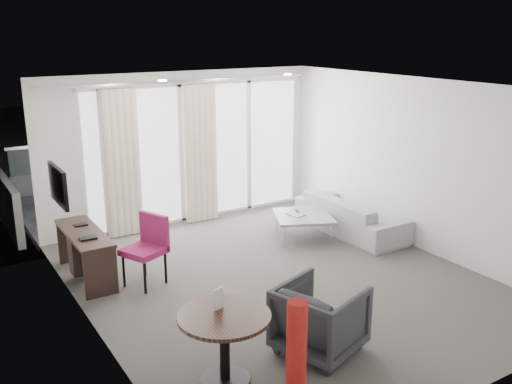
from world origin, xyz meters
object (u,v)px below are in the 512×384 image
red_lamp (296,376)px  coffee_table (303,227)px  sofa (351,215)px  rattan_chair_b (222,167)px  desk (86,255)px  rattan_chair_a (228,177)px  tub_armchair (320,319)px  round_table (225,348)px  desk_chair (144,252)px

red_lamp → coffee_table: (2.88, 3.83, -0.45)m
sofa → rattan_chair_b: size_ratio=2.49×
desk → coffee_table: bearing=-5.3°
coffee_table → rattan_chair_a: rattan_chair_a is taller
desk → sofa: desk is taller
tub_armchair → coffee_table: tub_armchair is taller
round_table → rattan_chair_a: rattan_chair_a is taller
desk_chair → sofa: desk_chair is taller
desk_chair → desk: bearing=109.4°
rattan_chair_a → rattan_chair_b: (0.28, 0.77, 0.02)m
desk → round_table: (0.46, -3.07, 0.02)m
desk → red_lamp: 4.19m
sofa → coffee_table: bearing=78.2°
sofa → tub_armchair: bearing=134.3°
desk_chair → coffee_table: 2.84m
desk → tub_armchair: size_ratio=1.74×
round_table → rattan_chair_b: bearing=61.8°
coffee_table → sofa: sofa is taller
desk → rattan_chair_a: bearing=34.6°
tub_armchair → rattan_chair_b: size_ratio=0.99×
desk_chair → rattan_chair_a: 4.26m
coffee_table → sofa: 0.88m
tub_armchair → desk: bearing=8.0°
round_table → rattan_chair_b: 7.13m
desk → sofa: size_ratio=0.69×
tub_armchair → rattan_chair_b: bearing=-38.4°
desk → sofa: 4.29m
tub_armchair → coffee_table: bearing=-52.0°
tub_armchair → rattan_chair_a: rattan_chair_a is taller
tub_armchair → coffee_table: (1.83, 2.80, -0.17)m
red_lamp → desk: bearing=97.2°
red_lamp → tub_armchair: (1.05, 1.03, -0.28)m
round_table → sofa: size_ratio=0.43×
round_table → sofa: 4.58m
desk → rattan_chair_a: (3.55, 2.44, 0.06)m
desk_chair → rattan_chair_a: size_ratio=1.20×
sofa → rattan_chair_b: bearing=6.6°
rattan_chair_a → rattan_chair_b: size_ratio=0.94×
red_lamp → round_table: bearing=93.0°
desk → tub_armchair: bearing=-63.3°
coffee_table → round_table: bearing=-136.9°
desk_chair → tub_armchair: size_ratio=1.15×
desk → desk_chair: bearing=-46.4°
desk_chair → round_table: size_ratio=1.06×
desk_chair → coffee_table: (2.81, 0.31, -0.27)m
coffee_table → sofa: (0.85, -0.18, 0.10)m
desk → desk_chair: (0.59, -0.62, 0.14)m
red_lamp → rattan_chair_a: bearing=65.3°
desk → rattan_chair_b: rattan_chair_b is taller
rattan_chair_a → round_table: bearing=-104.3°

